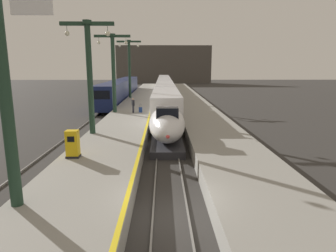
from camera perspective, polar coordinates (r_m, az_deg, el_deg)
The scene contains 18 objects.
ground_plane at distance 12.84m, azimuth 0.52°, elevation -17.58°, with size 260.00×260.00×0.00m, color #33302D.
platform_left at distance 36.61m, azimuth -6.84°, elevation 2.46°, with size 4.80×110.00×1.05m, color gray.
platform_right at distance 36.67m, azimuth 5.86°, elevation 2.50°, with size 4.80×110.00×1.05m, color gray.
platform_left_safety_stripe at distance 36.37m, azimuth -3.28°, elevation 3.31°, with size 0.20×107.80×0.01m, color yellow.
rail_main_left at distance 39.21m, azimuth -1.61°, elevation 2.45°, with size 0.08×110.00×0.12m, color slate.
rail_main_right at distance 39.22m, azimuth 0.58°, elevation 2.46°, with size 0.08×110.00×0.12m, color slate.
rail_secondary_left at distance 40.13m, azimuth -13.27°, elevation 2.36°, with size 0.08×110.00×0.12m, color slate.
rail_secondary_right at distance 39.83m, azimuth -11.16°, elevation 2.38°, with size 0.08×110.00×0.12m, color slate.
highspeed_train_main at distance 56.12m, azimuth -0.66°, elevation 7.17°, with size 2.92×75.94×3.60m.
regional_train_adjacent at distance 55.52m, azimuth -9.11°, elevation 7.14°, with size 2.85×36.60×3.80m.
station_column_near at distance 11.84m, azimuth -29.54°, elevation 11.52°, with size 4.00×0.68×8.95m.
station_column_mid at distance 23.38m, azimuth -15.11°, elevation 11.12°, with size 4.00×0.68×8.55m.
station_column_far at distance 34.15m, azimuth -10.62°, elevation 11.50°, with size 4.00×0.68×8.74m.
station_column_distant at distance 50.14m, azimuth -7.54°, elevation 11.98°, with size 4.00×0.68×9.46m.
passenger_near_edge at distance 33.47m, azimuth -6.82°, elevation 4.24°, with size 0.38×0.51×1.69m.
rolling_suitcase at distance 33.81m, azimuth -5.37°, elevation 3.17°, with size 0.40×0.22×0.98m.
ticket_machine_yellow at distance 17.82m, azimuth -18.10°, elevation -3.53°, with size 0.76×0.62×1.60m.
terminus_back_wall at distance 113.22m, azimuth -0.83°, elevation 11.92°, with size 36.00×2.00×14.00m, color #4C4742.
Camera 1 is at (-0.30, -11.21, 6.25)m, focal length 31.25 mm.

